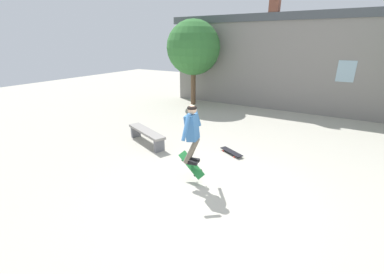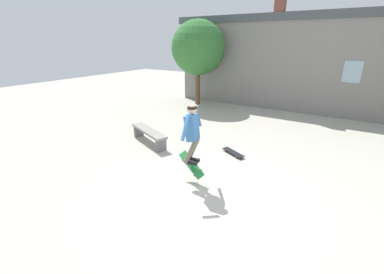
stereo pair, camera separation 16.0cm
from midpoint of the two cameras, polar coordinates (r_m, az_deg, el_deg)
ground_plane at (r=6.16m, az=3.58°, el=-11.82°), size 40.00×40.00×0.00m
building_backdrop at (r=13.50m, az=21.35°, el=15.22°), size 13.31×0.52×5.57m
tree_left at (r=13.99m, az=-0.04°, el=19.18°), size 2.76×2.76×4.34m
park_bench at (r=8.81m, az=-10.62°, el=0.72°), size 1.92×1.08×0.48m
skater at (r=5.88m, az=-0.77°, el=1.66°), size 0.40×1.19×1.41m
skateboard_flipping at (r=6.37m, az=-0.88°, el=-6.18°), size 0.81×0.39×0.52m
skateboard_resting at (r=8.05m, az=8.19°, el=-3.28°), size 0.86×0.59×0.08m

